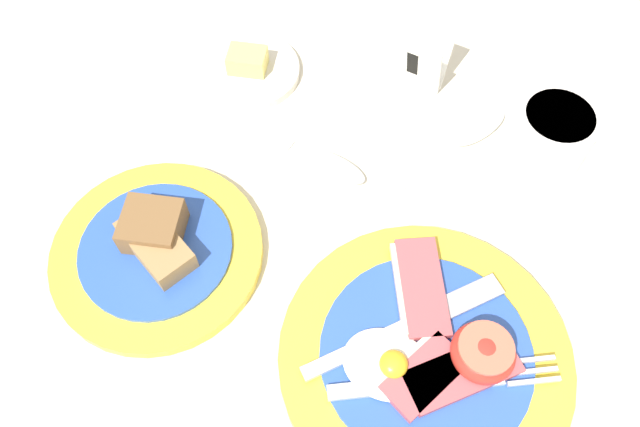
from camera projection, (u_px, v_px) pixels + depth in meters
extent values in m
plane|color=beige|center=(364.00, 312.00, 0.54)|extent=(3.00, 3.00, 0.00)
cylinder|color=yellow|center=(425.00, 357.00, 0.51)|extent=(0.24, 0.24, 0.01)
cylinder|color=#2D56B7|center=(426.00, 354.00, 0.51)|extent=(0.17, 0.17, 0.00)
cube|color=#BC5156|center=(424.00, 376.00, 0.49)|extent=(0.06, 0.08, 0.01)
cube|color=beige|center=(410.00, 361.00, 0.50)|extent=(0.04, 0.06, 0.01)
cube|color=#BC5156|center=(462.00, 373.00, 0.49)|extent=(0.09, 0.09, 0.01)
cube|color=beige|center=(453.00, 354.00, 0.50)|extent=(0.07, 0.07, 0.01)
cube|color=#BC5156|center=(422.00, 287.00, 0.53)|extent=(0.07, 0.10, 0.01)
cube|color=beige|center=(403.00, 288.00, 0.53)|extent=(0.05, 0.08, 0.01)
ellipsoid|color=red|center=(483.00, 352.00, 0.49)|extent=(0.05, 0.05, 0.03)
cylinder|color=#DB664C|center=(486.00, 348.00, 0.48)|extent=(0.04, 0.04, 0.00)
ellipsoid|color=white|center=(386.00, 364.00, 0.50)|extent=(0.07, 0.06, 0.01)
ellipsoid|color=yellow|center=(394.00, 364.00, 0.49)|extent=(0.02, 0.02, 0.01)
cube|color=silver|center=(395.00, 386.00, 0.49)|extent=(0.10, 0.06, 0.00)
cube|color=silver|center=(486.00, 376.00, 0.49)|extent=(0.03, 0.03, 0.00)
cube|color=silver|center=(534.00, 382.00, 0.49)|extent=(0.04, 0.02, 0.00)
cube|color=silver|center=(531.00, 372.00, 0.50)|extent=(0.04, 0.02, 0.00)
cube|color=silver|center=(528.00, 362.00, 0.50)|extent=(0.04, 0.02, 0.00)
cube|color=silver|center=(363.00, 347.00, 0.51)|extent=(0.08, 0.09, 0.00)
cube|color=#9EA0A5|center=(460.00, 301.00, 0.53)|extent=(0.07, 0.07, 0.00)
cylinder|color=yellow|center=(157.00, 253.00, 0.56)|extent=(0.19, 0.19, 0.01)
cylinder|color=#2D56B7|center=(155.00, 249.00, 0.56)|extent=(0.14, 0.14, 0.00)
cube|color=#9E7A4C|center=(156.00, 245.00, 0.54)|extent=(0.08, 0.07, 0.02)
cube|color=brown|center=(150.00, 231.00, 0.55)|extent=(0.06, 0.06, 0.03)
cylinder|color=white|center=(550.00, 136.00, 0.60)|extent=(0.08, 0.08, 0.06)
cylinder|color=white|center=(560.00, 118.00, 0.58)|extent=(0.06, 0.06, 0.01)
cylinder|color=silver|center=(249.00, 71.00, 0.68)|extent=(0.11, 0.11, 0.01)
cube|color=#F4E06B|center=(247.00, 60.00, 0.66)|extent=(0.05, 0.04, 0.02)
cube|color=white|center=(413.00, 65.00, 0.64)|extent=(0.06, 0.03, 0.07)
cube|color=white|center=(422.00, 50.00, 0.65)|extent=(0.06, 0.03, 0.07)
cube|color=black|center=(413.00, 64.00, 0.63)|extent=(0.01, 0.01, 0.04)
cube|color=silver|center=(247.00, 124.00, 0.64)|extent=(0.11, 0.03, 0.01)
ellipsoid|color=silver|center=(334.00, 166.00, 0.61)|extent=(0.07, 0.04, 0.01)
cube|color=silver|center=(404.00, 182.00, 0.61)|extent=(0.07, 0.10, 0.01)
ellipsoid|color=silver|center=(480.00, 127.00, 0.64)|extent=(0.06, 0.07, 0.01)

